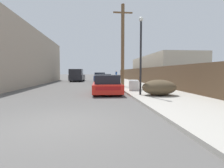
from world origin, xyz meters
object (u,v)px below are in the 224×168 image
at_px(car_parked_far, 100,77).
at_px(pickup_truck, 77,75).
at_px(car_parked_mid, 104,79).
at_px(utility_pole, 123,45).
at_px(pedestrian, 116,75).
at_px(parked_sports_car_red, 107,85).
at_px(brush_pile, 159,87).
at_px(discarded_fridge, 134,85).
at_px(street_lamp, 141,50).

distance_m(car_parked_far, pickup_truck, 3.70).
relative_size(car_parked_mid, pickup_truck, 0.78).
xyz_separation_m(pickup_truck, utility_pole, (5.48, -12.29, 3.08)).
xyz_separation_m(utility_pole, pedestrian, (1.39, 16.02, -3.08)).
bearing_deg(parked_sports_car_red, car_parked_far, 91.77).
bearing_deg(pedestrian, brush_pile, -90.65).
relative_size(pickup_truck, utility_pole, 0.76).
xyz_separation_m(discarded_fridge, street_lamp, (-0.25, -2.91, 2.30)).
xyz_separation_m(discarded_fridge, pickup_truck, (-5.83, 15.51, 0.47)).
distance_m(discarded_fridge, utility_pole, 4.80).
bearing_deg(brush_pile, pedestrian, 89.35).
bearing_deg(street_lamp, brush_pile, -17.60).
bearing_deg(pickup_truck, car_parked_mid, 121.34).
height_order(pickup_truck, street_lamp, street_lamp).
bearing_deg(utility_pole, pedestrian, 85.03).
relative_size(parked_sports_car_red, pickup_truck, 0.74).
distance_m(car_parked_mid, car_parked_far, 6.87).
height_order(pickup_truck, pedestrian, pickup_truck).
height_order(discarded_fridge, pedestrian, pedestrian).
height_order(car_parked_mid, pedestrian, pedestrian).
bearing_deg(street_lamp, parked_sports_car_red, 136.17).
distance_m(car_parked_far, brush_pile, 18.84).
height_order(utility_pole, street_lamp, utility_pole).
relative_size(parked_sports_car_red, car_parked_mid, 0.96).
bearing_deg(pickup_truck, utility_pole, 115.67).
height_order(parked_sports_car_red, pickup_truck, pickup_truck).
bearing_deg(parked_sports_car_red, pickup_truck, 104.27).
height_order(car_parked_mid, street_lamp, street_lamp).
distance_m(parked_sports_car_red, pickup_truck, 17.01).
bearing_deg(street_lamp, pedestrian, 86.66).
height_order(car_parked_mid, brush_pile, car_parked_mid).
relative_size(street_lamp, brush_pile, 2.27).
relative_size(discarded_fridge, street_lamp, 0.37).
height_order(car_parked_far, utility_pole, utility_pole).
height_order(pickup_truck, utility_pole, utility_pole).
bearing_deg(car_parked_far, street_lamp, -82.13).
xyz_separation_m(discarded_fridge, parked_sports_car_red, (-2.15, -1.09, 0.09)).
height_order(parked_sports_car_red, pedestrian, pedestrian).
relative_size(parked_sports_car_red, car_parked_far, 1.04).
height_order(utility_pole, brush_pile, utility_pole).
bearing_deg(parked_sports_car_red, street_lamp, -42.07).
distance_m(pickup_truck, brush_pile, 19.89).
bearing_deg(brush_pile, car_parked_mid, 102.59).
relative_size(car_parked_far, street_lamp, 0.91).
bearing_deg(street_lamp, utility_pole, 90.93).
xyz_separation_m(parked_sports_car_red, pickup_truck, (-3.68, 16.60, 0.38)).
height_order(parked_sports_car_red, street_lamp, street_lamp).
relative_size(parked_sports_car_red, street_lamp, 0.94).
distance_m(car_parked_far, pedestrian, 5.03).
distance_m(brush_pile, pedestrian, 22.49).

